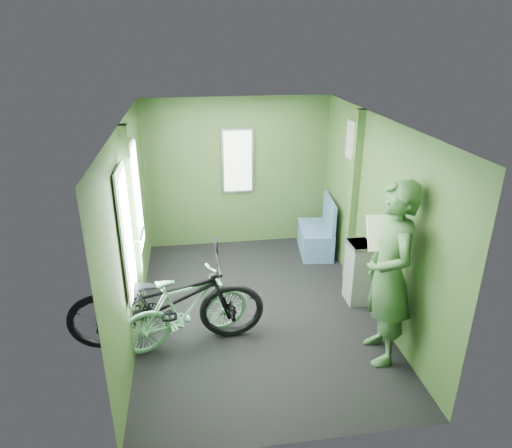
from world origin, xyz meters
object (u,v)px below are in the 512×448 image
Objects in this scene: bench_seat at (317,237)px; bicycle_mint at (189,343)px; bicycle_black at (170,343)px; waste_box at (357,272)px; passenger at (389,274)px.

bicycle_mint is at bearing -128.13° from bench_seat.
waste_box is (2.30, 0.54, 0.40)m from bicycle_black.
waste_box is (2.10, 0.57, 0.40)m from bicycle_mint.
waste_box is 0.92× the size of bench_seat.
bicycle_mint is at bearing -99.64° from passenger.
bicycle_black is at bearing 61.54° from bicycle_mint.
bicycle_black is at bearing -99.26° from passenger.
bicycle_mint is at bearing -99.92° from bicycle_black.
bench_seat is at bearing -64.01° from bicycle_mint.
bench_seat is (-0.12, 1.43, -0.14)m from waste_box.
bicycle_mint is 1.69× the size of bench_seat.
bench_seat reaches higher than bicycle_black.
waste_box reaches higher than bicycle_mint.
bicycle_mint is 0.76× the size of passenger.
bicycle_black reaches higher than bicycle_mint.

